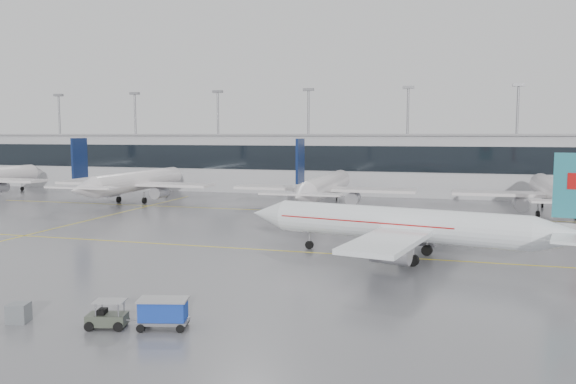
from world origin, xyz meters
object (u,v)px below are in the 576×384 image
(air_canada_jet, at_px, (409,226))
(baggage_cart, at_px, (163,311))
(baggage_tug, at_px, (107,318))
(gse_unit, at_px, (19,313))

(air_canada_jet, distance_m, baggage_cart, 28.02)
(baggage_tug, xyz_separation_m, gse_unit, (-6.18, -0.67, 0.01))
(air_canada_jet, bearing_deg, gse_unit, 60.11)
(baggage_tug, height_order, baggage_cart, baggage_cart)
(baggage_tug, bearing_deg, gse_unit, 171.96)
(baggage_cart, relative_size, gse_unit, 2.70)
(baggage_tug, relative_size, gse_unit, 2.95)
(gse_unit, bearing_deg, baggage_tug, -9.14)
(baggage_cart, distance_m, gse_unit, 9.80)
(air_canada_jet, relative_size, baggage_cart, 10.07)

